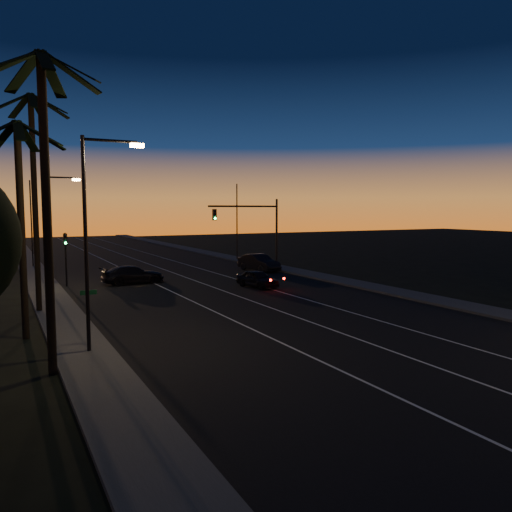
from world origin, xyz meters
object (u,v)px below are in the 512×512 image
right_car (259,263)px  cross_car (133,275)px  lead_car (257,279)px  signal_mast (255,223)px

right_car → cross_car: 13.20m
lead_car → right_car: bearing=61.6°
lead_car → signal_mast: bearing=64.1°
lead_car → right_car: right_car is taller
signal_mast → cross_car: bearing=-175.0°
right_car → cross_car: bearing=-168.6°
lead_car → right_car: 10.25m
right_car → lead_car: bearing=-118.4°
signal_mast → cross_car: size_ratio=1.39×
lead_car → cross_car: (-8.07, 6.40, 0.07)m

